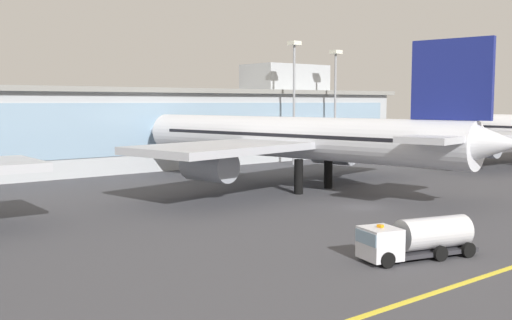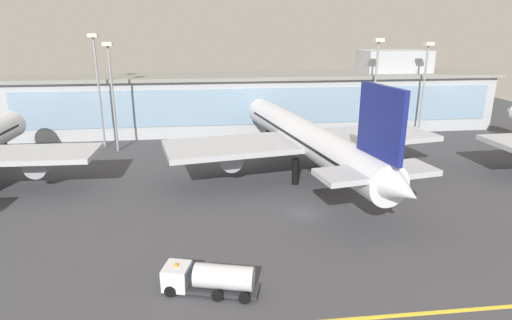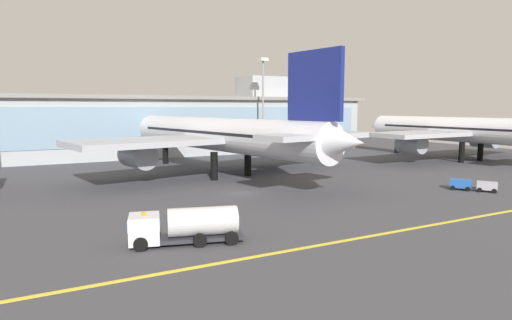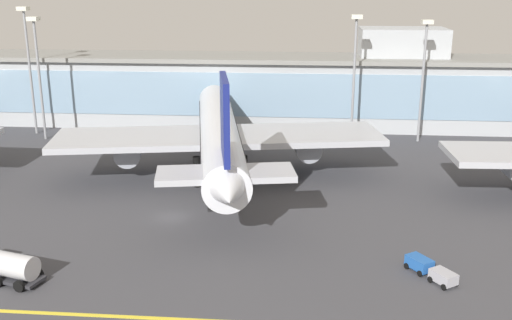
{
  "view_description": "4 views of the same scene",
  "coord_description": "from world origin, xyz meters",
  "px_view_note": "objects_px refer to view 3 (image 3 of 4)",
  "views": [
    {
      "loc": [
        -48.47,
        -42.44,
        11.18
      ],
      "look_at": [
        -3.81,
        13.46,
        4.29
      ],
      "focal_mm": 42.39,
      "sensor_mm": 36.0,
      "label": 1
    },
    {
      "loc": [
        -12.81,
        -51.97,
        24.11
      ],
      "look_at": [
        -5.69,
        7.22,
        5.54
      ],
      "focal_mm": 30.1,
      "sensor_mm": 36.0,
      "label": 2
    },
    {
      "loc": [
        -24.03,
        -49.48,
        10.88
      ],
      "look_at": [
        5.05,
        5.28,
        3.46
      ],
      "focal_mm": 30.78,
      "sensor_mm": 36.0,
      "label": 3
    },
    {
      "loc": [
        15.66,
        -64.87,
        27.06
      ],
      "look_at": [
        8.92,
        14.35,
        3.08
      ],
      "focal_mm": 41.66,
      "sensor_mm": 36.0,
      "label": 4
    }
  ],
  "objects_px": {
    "airliner_far_right": "(459,130)",
    "apron_light_mast_east": "(304,95)",
    "fuel_tanker_truck": "(182,225)",
    "baggage_tug_near": "(473,185)",
    "apron_light_mast_far_east": "(263,92)",
    "airliner_near_right": "(219,135)"
  },
  "relations": [
    {
      "from": "fuel_tanker_truck",
      "to": "baggage_tug_near",
      "type": "bearing_deg",
      "value": -159.38
    },
    {
      "from": "airliner_near_right",
      "to": "baggage_tug_near",
      "type": "bearing_deg",
      "value": -149.23
    },
    {
      "from": "baggage_tug_near",
      "to": "fuel_tanker_truck",
      "type": "bearing_deg",
      "value": 61.09
    },
    {
      "from": "apron_light_mast_east",
      "to": "apron_light_mast_far_east",
      "type": "height_order",
      "value": "apron_light_mast_far_east"
    },
    {
      "from": "fuel_tanker_truck",
      "to": "baggage_tug_near",
      "type": "xyz_separation_m",
      "value": [
        41.04,
        3.81,
        -0.72
      ]
    },
    {
      "from": "baggage_tug_near",
      "to": "apron_light_mast_far_east",
      "type": "xyz_separation_m",
      "value": [
        -4.09,
        49.82,
        13.65
      ]
    },
    {
      "from": "airliner_far_right",
      "to": "baggage_tug_near",
      "type": "relative_size",
      "value": 9.2
    },
    {
      "from": "airliner_far_right",
      "to": "apron_light_mast_east",
      "type": "height_order",
      "value": "apron_light_mast_east"
    },
    {
      "from": "airliner_far_right",
      "to": "fuel_tanker_truck",
      "type": "distance_m",
      "value": 74.23
    },
    {
      "from": "airliner_far_right",
      "to": "apron_light_mast_far_east",
      "type": "bearing_deg",
      "value": 48.27
    },
    {
      "from": "airliner_far_right",
      "to": "baggage_tug_near",
      "type": "xyz_separation_m",
      "value": [
        -27.81,
        -23.56,
        -5.44
      ]
    },
    {
      "from": "fuel_tanker_truck",
      "to": "apron_light_mast_east",
      "type": "relative_size",
      "value": 0.45
    },
    {
      "from": "baggage_tug_near",
      "to": "apron_light_mast_east",
      "type": "height_order",
      "value": "apron_light_mast_east"
    },
    {
      "from": "airliner_near_right",
      "to": "apron_light_mast_east",
      "type": "xyz_separation_m",
      "value": [
        31.93,
        23.31,
        7.48
      ]
    },
    {
      "from": "airliner_near_right",
      "to": "airliner_far_right",
      "type": "bearing_deg",
      "value": -104.96
    },
    {
      "from": "baggage_tug_near",
      "to": "apron_light_mast_far_east",
      "type": "distance_m",
      "value": 51.81
    },
    {
      "from": "fuel_tanker_truck",
      "to": "apron_light_mast_far_east",
      "type": "relative_size",
      "value": 0.43
    },
    {
      "from": "fuel_tanker_truck",
      "to": "baggage_tug_near",
      "type": "height_order",
      "value": "fuel_tanker_truck"
    },
    {
      "from": "fuel_tanker_truck",
      "to": "baggage_tug_near",
      "type": "distance_m",
      "value": 41.22
    },
    {
      "from": "baggage_tug_near",
      "to": "airliner_far_right",
      "type": "bearing_deg",
      "value": -83.94
    },
    {
      "from": "fuel_tanker_truck",
      "to": "apron_light_mast_east",
      "type": "bearing_deg",
      "value": -116.26
    },
    {
      "from": "airliner_near_right",
      "to": "baggage_tug_near",
      "type": "height_order",
      "value": "airliner_near_right"
    }
  ]
}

